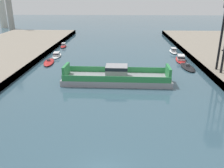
{
  "coord_description": "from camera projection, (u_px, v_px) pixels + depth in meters",
  "views": [
    {
      "loc": [
        1.49,
        -17.29,
        15.43
      ],
      "look_at": [
        0.0,
        19.11,
        2.0
      ],
      "focal_mm": 38.21,
      "sensor_mm": 36.0,
      "label": 1
    }
  ],
  "objects": [
    {
      "name": "moored_boat_upstream_b",
      "position": [
        49.0,
        62.0,
        58.35
      ],
      "size": [
        3.39,
        7.66,
        1.05
      ],
      "color": "red",
      "rests_on": "ground"
    },
    {
      "name": "chain_ferry",
      "position": [
        117.0,
        77.0,
        45.11
      ],
      "size": [
        20.36,
        6.53,
        3.32
      ],
      "color": "#939399",
      "rests_on": "ground"
    },
    {
      "name": "moored_boat_far_right",
      "position": [
        173.0,
        51.0,
        69.53
      ],
      "size": [
        2.13,
        6.55,
        1.42
      ],
      "color": "white",
      "rests_on": "ground"
    },
    {
      "name": "moored_boat_upstream_a",
      "position": [
        188.0,
        67.0,
        54.32
      ],
      "size": [
        2.91,
        7.57,
        1.01
      ],
      "color": "black",
      "rests_on": "ground"
    },
    {
      "name": "moored_boat_near_right",
      "position": [
        64.0,
        46.0,
        76.9
      ],
      "size": [
        1.86,
        4.95,
        1.31
      ],
      "color": "red",
      "rests_on": "ground"
    },
    {
      "name": "moored_boat_mid_right",
      "position": [
        181.0,
        58.0,
        60.61
      ],
      "size": [
        3.6,
        8.5,
        1.54
      ],
      "color": "red",
      "rests_on": "ground"
    },
    {
      "name": "moored_boat_mid_left",
      "position": [
        57.0,
        55.0,
        64.68
      ],
      "size": [
        2.62,
        6.79,
        1.28
      ],
      "color": "white",
      "rests_on": "ground"
    }
  ]
}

